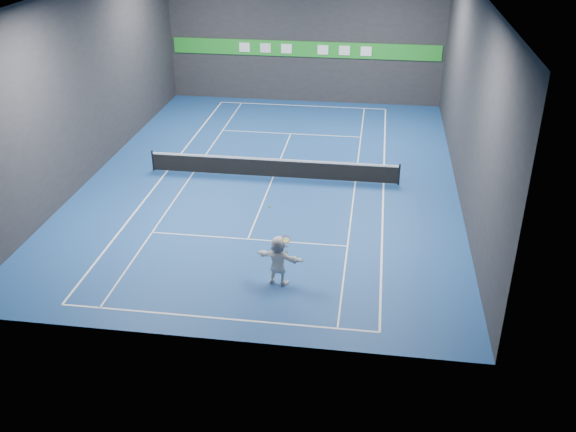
# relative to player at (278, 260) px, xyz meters

# --- Properties ---
(ground) EXTENTS (26.00, 26.00, 0.00)m
(ground) POSITION_rel_player_xyz_m (-1.76, 9.46, -0.96)
(ground) COLOR navy
(ground) RESTS_ON ground
(wall_back) EXTENTS (18.00, 0.10, 9.00)m
(wall_back) POSITION_rel_player_xyz_m (-1.76, 22.46, 3.54)
(wall_back) COLOR #242427
(wall_back) RESTS_ON ground
(wall_front) EXTENTS (18.00, 0.10, 9.00)m
(wall_front) POSITION_rel_player_xyz_m (-1.76, -3.54, 3.54)
(wall_front) COLOR #242427
(wall_front) RESTS_ON ground
(wall_left) EXTENTS (0.10, 26.00, 9.00)m
(wall_left) POSITION_rel_player_xyz_m (-10.76, 9.46, 3.54)
(wall_left) COLOR #242427
(wall_left) RESTS_ON ground
(wall_right) EXTENTS (0.10, 26.00, 9.00)m
(wall_right) POSITION_rel_player_xyz_m (7.24, 9.46, 3.54)
(wall_right) COLOR #242427
(wall_right) RESTS_ON ground
(baseline_near) EXTENTS (10.98, 0.08, 0.01)m
(baseline_near) POSITION_rel_player_xyz_m (-1.76, -2.43, -0.96)
(baseline_near) COLOR white
(baseline_near) RESTS_ON ground
(baseline_far) EXTENTS (10.98, 0.08, 0.01)m
(baseline_far) POSITION_rel_player_xyz_m (-1.76, 21.35, -0.96)
(baseline_far) COLOR white
(baseline_far) RESTS_ON ground
(sideline_doubles_left) EXTENTS (0.08, 23.78, 0.01)m
(sideline_doubles_left) POSITION_rel_player_xyz_m (-7.25, 9.46, -0.96)
(sideline_doubles_left) COLOR white
(sideline_doubles_left) RESTS_ON ground
(sideline_doubles_right) EXTENTS (0.08, 23.78, 0.01)m
(sideline_doubles_right) POSITION_rel_player_xyz_m (3.73, 9.46, -0.96)
(sideline_doubles_right) COLOR white
(sideline_doubles_right) RESTS_ON ground
(sideline_singles_left) EXTENTS (0.06, 23.78, 0.01)m
(sideline_singles_left) POSITION_rel_player_xyz_m (-5.87, 9.46, -0.96)
(sideline_singles_left) COLOR white
(sideline_singles_left) RESTS_ON ground
(sideline_singles_right) EXTENTS (0.06, 23.78, 0.01)m
(sideline_singles_right) POSITION_rel_player_xyz_m (2.35, 9.46, -0.96)
(sideline_singles_right) COLOR white
(sideline_singles_right) RESTS_ON ground
(service_line_near) EXTENTS (8.23, 0.06, 0.01)m
(service_line_near) POSITION_rel_player_xyz_m (-1.76, 3.06, -0.96)
(service_line_near) COLOR white
(service_line_near) RESTS_ON ground
(service_line_far) EXTENTS (8.23, 0.06, 0.01)m
(service_line_far) POSITION_rel_player_xyz_m (-1.76, 15.86, -0.96)
(service_line_far) COLOR white
(service_line_far) RESTS_ON ground
(center_service_line) EXTENTS (0.06, 12.80, 0.01)m
(center_service_line) POSITION_rel_player_xyz_m (-1.76, 9.46, -0.96)
(center_service_line) COLOR white
(center_service_line) RESTS_ON ground
(player) EXTENTS (1.87, 0.96, 1.93)m
(player) POSITION_rel_player_xyz_m (0.00, 0.00, 0.00)
(player) COLOR white
(player) RESTS_ON ground
(tennis_ball) EXTENTS (0.07, 0.07, 0.07)m
(tennis_ball) POSITION_rel_player_xyz_m (-0.33, 0.23, 2.03)
(tennis_ball) COLOR #C7D223
(tennis_ball) RESTS_ON player
(tennis_net) EXTENTS (12.50, 0.10, 1.07)m
(tennis_net) POSITION_rel_player_xyz_m (-1.76, 9.46, -0.42)
(tennis_net) COLOR black
(tennis_net) RESTS_ON ground
(sponsor_banner) EXTENTS (17.64, 0.11, 1.00)m
(sponsor_banner) POSITION_rel_player_xyz_m (-1.76, 22.39, 2.54)
(sponsor_banner) COLOR #209527
(sponsor_banner) RESTS_ON wall_back
(tennis_racket) EXTENTS (0.42, 0.37, 0.79)m
(tennis_racket) POSITION_rel_player_xyz_m (0.28, 0.05, 0.79)
(tennis_racket) COLOR red
(tennis_racket) RESTS_ON player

